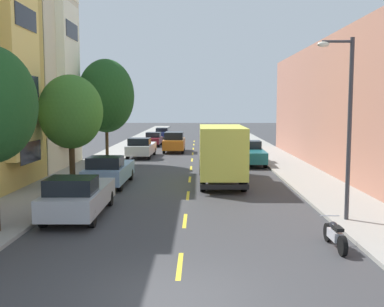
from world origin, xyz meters
The scene contains 18 objects.
ground_plane centered at (0.00, 30.00, 0.00)m, with size 160.00×160.00×0.00m, color #38383A.
sidewalk_left centered at (-7.10, 28.00, 0.07)m, with size 3.20×120.00×0.14m, color #99968E.
sidewalk_right centered at (7.10, 28.00, 0.07)m, with size 3.20×120.00×0.14m, color #99968E.
lane_centerline_dashes centered at (0.00, 24.50, 0.00)m, with size 0.14×47.20×0.01m.
street_tree_second centered at (-6.40, 14.55, 4.07)m, with size 3.45×3.45×5.94m.
street_tree_third centered at (-6.40, 24.20, 5.15)m, with size 4.20×4.20×7.74m.
street_lamp centered at (5.95, 6.75, 4.05)m, with size 1.35×0.28×6.74m.
delivery_box_truck centered at (1.80, 15.72, 1.88)m, with size 2.43×7.97×3.28m.
parked_hatchback_burgundy centered at (-4.48, 40.14, 0.76)m, with size 1.84×4.04×1.50m.
parked_pickup_teal centered at (4.42, 24.12, 0.83)m, with size 2.11×5.34×1.73m.
parked_sedan_black centered at (4.31, 39.80, 0.75)m, with size 1.91×4.54×1.43m.
parked_pickup_charcoal centered at (4.28, 45.63, 0.83)m, with size 2.02×5.31×1.73m.
parked_pickup_white centered at (-4.40, 28.90, 0.83)m, with size 2.11×5.34×1.73m.
parked_sedan_navy centered at (-4.45, 52.34, 0.75)m, with size 1.81×4.51×1.43m.
parked_pickup_sky centered at (-4.42, 14.73, 0.83)m, with size 2.02×5.31×1.73m.
parked_pickup_silver centered at (-4.26, 7.60, 0.83)m, with size 2.08×5.33×1.73m.
moving_orange_sedan centered at (-1.80, 33.50, 0.99)m, with size 1.95×4.80×1.93m.
parked_motorcycle centered at (4.75, 3.65, 0.41)m, with size 0.62×2.05×0.90m.
Camera 1 is at (0.51, -10.28, 4.39)m, focal length 42.93 mm.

